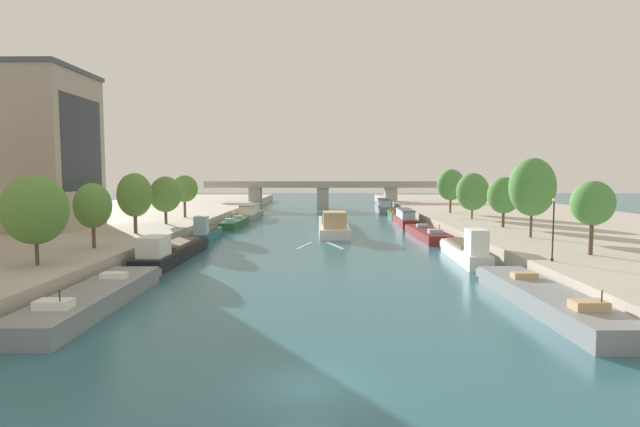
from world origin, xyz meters
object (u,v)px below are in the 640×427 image
object	(u,v)px
moored_boat_left_downstream	(235,223)
tree_right_end_of_row	(473,192)
tree_right_nearest	(532,187)
moored_boat_right_upstream	(466,250)
barge_midriver	(333,225)
moored_boat_right_second	(405,218)
moored_boat_left_end	(94,298)
tree_right_distant	(593,203)
moored_boat_left_second	(172,251)
tree_right_third	(504,195)
tree_right_past_mid	(451,185)
moored_boat_right_lone	(427,234)
tree_left_midway	(93,206)
moored_boat_right_far	(384,206)
tree_left_far	(135,195)
moored_boat_left_lone	(207,233)
bridge_far	(323,192)
moored_boat_right_gap_after	(546,298)
lamppost_right_bank	(553,227)
tree_left_second	(184,189)
tree_left_end_of_row	(165,194)
tree_left_third	(35,210)
moored_boat_left_far	(250,212)
moored_boat_right_near	(395,214)

from	to	relation	value
moored_boat_left_downstream	tree_right_end_of_row	size ratio (longest dim) A/B	1.87
tree_right_nearest	moored_boat_right_upstream	bearing A→B (deg)	-153.65
barge_midriver	moored_boat_right_second	world-z (taller)	barge_midriver
moored_boat_left_end	tree_right_distant	world-z (taller)	tree_right_distant
moored_boat_left_second	tree_right_third	distance (m)	39.81
tree_right_distant	tree_right_end_of_row	distance (m)	32.41
moored_boat_left_second	tree_right_past_mid	distance (m)	51.92
moored_boat_right_lone	tree_left_midway	distance (m)	40.42
moored_boat_left_end	moored_boat_right_far	distance (m)	85.76
tree_right_distant	tree_left_far	bearing A→B (deg)	161.48
moored_boat_left_lone	moored_boat_right_lone	xyz separation A→B (m)	(28.47, 2.36, -0.36)
tree_right_distant	moored_boat_right_upstream	bearing A→B (deg)	138.21
bridge_far	moored_boat_left_lone	bearing A→B (deg)	-104.13
tree_right_past_mid	moored_boat_right_gap_after	bearing A→B (deg)	-97.76
tree_right_end_of_row	tree_left_midway	bearing A→B (deg)	-145.21
lamppost_right_bank	bridge_far	bearing A→B (deg)	102.29
tree_left_second	tree_right_third	world-z (taller)	tree_left_second
tree_right_past_mid	lamppost_right_bank	bearing A→B (deg)	-94.80
bridge_far	tree_left_end_of_row	bearing A→B (deg)	-110.50
moored_boat_left_second	moored_boat_right_lone	size ratio (longest dim) A/B	1.07
tree_right_end_of_row	moored_boat_right_second	bearing A→B (deg)	133.63
barge_midriver	moored_boat_right_far	xyz separation A→B (m)	(12.00, 39.44, 0.16)
bridge_far	tree_left_second	bearing A→B (deg)	-114.74
moored_boat_left_downstream	tree_left_third	distance (m)	43.83
moored_boat_left_far	bridge_far	world-z (taller)	bridge_far
tree_left_end_of_row	tree_right_past_mid	distance (m)	46.47
moored_boat_right_upstream	tree_right_distant	distance (m)	11.99
moored_boat_left_end	tree_right_past_mid	xyz separation A→B (m)	(35.80, 53.78, 5.95)
moored_boat_left_downstream	tree_right_nearest	distance (m)	45.20
barge_midriver	moored_boat_left_end	distance (m)	44.58
moored_boat_right_second	tree_left_end_of_row	size ratio (longest dim) A/B	2.33
moored_boat_left_lone	tree_left_far	xyz separation A→B (m)	(-6.06, -7.77, 5.12)
moored_boat_left_lone	moored_boat_left_downstream	world-z (taller)	moored_boat_left_lone
tree_left_far	tree_right_past_mid	world-z (taller)	tree_right_past_mid
moored_boat_left_downstream	moored_boat_right_gap_after	bearing A→B (deg)	-59.24
moored_boat_left_far	moored_boat_right_lone	world-z (taller)	moored_boat_left_far
moored_boat_right_lone	tree_left_end_of_row	distance (m)	34.87
moored_boat_right_near	tree_left_second	xyz separation A→B (m)	(-34.85, -21.57, 5.58)
tree_left_midway	tree_right_nearest	size ratio (longest dim) A/B	0.70
moored_boat_right_near	tree_left_second	distance (m)	41.36
moored_boat_left_end	tree_left_midway	bearing A→B (deg)	114.78
barge_midriver	moored_boat_left_downstream	size ratio (longest dim) A/B	1.83
tree_left_midway	lamppost_right_bank	bearing A→B (deg)	-9.20
moored_boat_left_downstream	lamppost_right_bank	xyz separation A→B (m)	(31.71, -40.87, 3.82)
moored_boat_left_lone	tree_left_second	world-z (taller)	tree_left_second
moored_boat_left_second	tree_right_nearest	world-z (taller)	tree_right_nearest
moored_boat_right_upstream	tree_right_distant	world-z (taller)	tree_right_distant
moored_boat_right_near	tree_left_end_of_row	world-z (taller)	tree_left_end_of_row
lamppost_right_bank	bridge_far	distance (m)	84.36
tree_right_third	moored_boat_left_lone	bearing A→B (deg)	178.38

